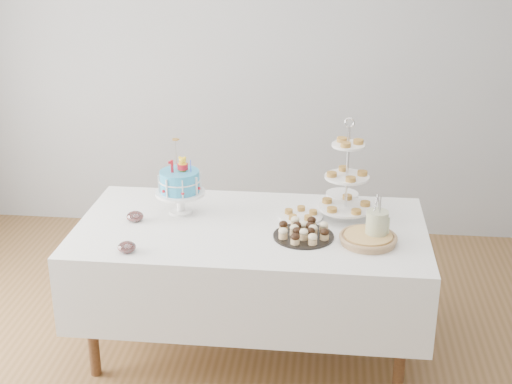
# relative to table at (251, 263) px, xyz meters

# --- Properties ---
(floor) EXTENTS (5.00, 5.00, 0.00)m
(floor) POSITION_rel_table_xyz_m (0.00, -0.30, -0.54)
(floor) COLOR brown
(floor) RESTS_ON ground
(walls) EXTENTS (5.04, 4.04, 2.70)m
(walls) POSITION_rel_table_xyz_m (0.00, -0.30, 0.81)
(walls) COLOR #A9ACAF
(walls) RESTS_ON floor
(table) EXTENTS (1.92, 1.02, 0.77)m
(table) POSITION_rel_table_xyz_m (0.00, 0.00, 0.00)
(table) COLOR silver
(table) RESTS_ON floor
(birthday_cake) EXTENTS (0.28, 0.28, 0.44)m
(birthday_cake) POSITION_rel_table_xyz_m (-0.42, 0.14, 0.35)
(birthday_cake) COLOR white
(birthday_cake) RESTS_ON table
(cupcake_tray) EXTENTS (0.32, 0.32, 0.07)m
(cupcake_tray) POSITION_rel_table_xyz_m (0.29, -0.11, 0.26)
(cupcake_tray) COLOR black
(cupcake_tray) RESTS_ON table
(pie) EXTENTS (0.30, 0.30, 0.05)m
(pie) POSITION_rel_table_xyz_m (0.63, -0.15, 0.25)
(pie) COLOR tan
(pie) RESTS_ON table
(tiered_stand) EXTENTS (0.30, 0.30, 0.59)m
(tiered_stand) POSITION_rel_table_xyz_m (0.52, 0.17, 0.47)
(tiered_stand) COLOR silver
(tiered_stand) RESTS_ON table
(plate_stack) EXTENTS (0.19, 0.19, 0.07)m
(plate_stack) POSITION_rel_table_xyz_m (0.50, 0.36, 0.26)
(plate_stack) COLOR white
(plate_stack) RESTS_ON table
(pastry_plate) EXTENTS (0.25, 0.25, 0.04)m
(pastry_plate) POSITION_rel_table_xyz_m (0.27, 0.15, 0.24)
(pastry_plate) COLOR white
(pastry_plate) RESTS_ON table
(jam_bowl_a) EXTENTS (0.09, 0.09, 0.06)m
(jam_bowl_a) POSITION_rel_table_xyz_m (-0.59, -0.39, 0.25)
(jam_bowl_a) COLOR silver
(jam_bowl_a) RESTS_ON table
(jam_bowl_b) EXTENTS (0.10, 0.10, 0.06)m
(jam_bowl_b) POSITION_rel_table_xyz_m (-0.65, -0.00, 0.25)
(jam_bowl_b) COLOR silver
(jam_bowl_b) RESTS_ON table
(utensil_pitcher) EXTENTS (0.12, 0.12, 0.26)m
(utensil_pitcher) POSITION_rel_table_xyz_m (0.67, -0.12, 0.32)
(utensil_pitcher) COLOR beige
(utensil_pitcher) RESTS_ON table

